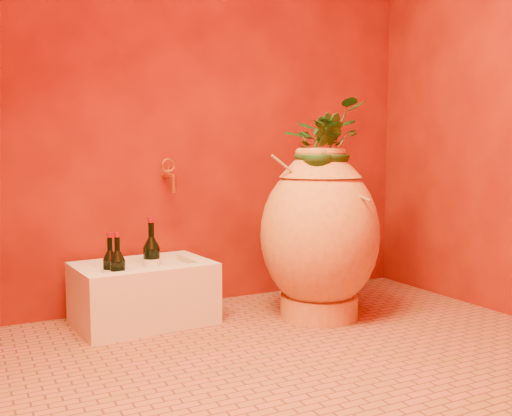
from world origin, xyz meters
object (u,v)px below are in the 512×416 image
wine_bottle_c (152,262)px  wall_tap (169,174)px  wine_bottle_a (110,272)px  amphora (320,234)px  stone_basin (144,294)px  wine_bottle_b (118,274)px

wine_bottle_c → wall_tap: size_ratio=1.98×
wine_bottle_a → wine_bottle_c: 0.23m
amphora → wine_bottle_a: amphora is taller
wine_bottle_c → stone_basin: bearing=-138.3°
amphora → wine_bottle_c: size_ratio=2.45×
wine_bottle_a → wall_tap: 0.60m
amphora → wine_bottle_c: (-0.77, 0.37, -0.14)m
wine_bottle_b → wall_tap: (0.34, 0.23, 0.45)m
wine_bottle_a → wine_bottle_c: size_ratio=0.84×
wine_bottle_c → amphora: bearing=-25.5°
wine_bottle_a → wine_bottle_b: 0.07m
wine_bottle_a → wall_tap: size_ratio=1.66×
wine_bottle_b → wall_tap: bearing=34.5°
amphora → wall_tap: (-0.63, 0.47, 0.30)m
stone_basin → wine_bottle_c: size_ratio=1.93×
wall_tap → amphora: bearing=-36.6°
wine_bottle_b → amphora: bearing=-13.8°
amphora → wall_tap: size_ratio=4.86×
stone_basin → wine_bottle_b: wine_bottle_b is taller
amphora → wine_bottle_a: 1.05m
wine_bottle_a → wine_bottle_c: (0.22, 0.05, 0.02)m
stone_basin → wine_bottle_c: bearing=41.7°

